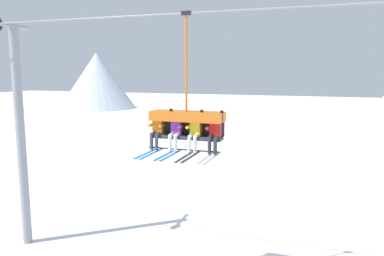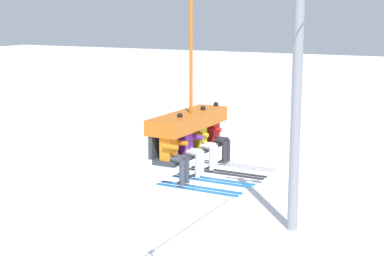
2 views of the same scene
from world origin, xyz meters
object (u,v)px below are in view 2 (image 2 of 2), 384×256
object	(u,v)px
lift_tower_far	(297,103)
skier_purple	(190,144)
chairlift_chair	(188,125)
skier_orange	(175,152)
skier_yellow	(204,138)
skier_red	(217,133)

from	to	relation	value
lift_tower_far	skier_purple	xyz separation A→B (m)	(-9.69, -0.92, 0.56)
chairlift_chair	skier_orange	world-z (taller)	chairlift_chair
skier_yellow	skier_red	world-z (taller)	same
lift_tower_far	skier_orange	distance (m)	10.37
chairlift_chair	skier_red	distance (m)	1.02
lift_tower_far	skier_orange	bearing A→B (deg)	-174.84
skier_yellow	skier_red	bearing A→B (deg)	0.00
lift_tower_far	skier_yellow	distance (m)	9.12
chairlift_chair	skier_red	xyz separation A→B (m)	(0.95, -0.21, -0.31)
skier_purple	chairlift_chair	bearing A→B (deg)	33.90
skier_orange	skier_purple	distance (m)	0.63
skier_orange	skier_yellow	bearing A→B (deg)	0.31
skier_purple	skier_yellow	world-z (taller)	same
skier_yellow	skier_red	xyz separation A→B (m)	(0.63, 0.00, 0.00)
skier_orange	skier_red	size ratio (longest dim) A/B	1.00
lift_tower_far	skier_purple	distance (m)	9.75
lift_tower_far	skier_purple	size ratio (longest dim) A/B	5.29
lift_tower_far	skier_orange	world-z (taller)	lift_tower_far
lift_tower_far	skier_orange	xyz separation A→B (m)	(-10.32, -0.93, 0.54)
lift_tower_far	skier_red	size ratio (longest dim) A/B	5.29
chairlift_chair	skier_orange	distance (m)	1.02
skier_yellow	skier_purple	bearing A→B (deg)	180.00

